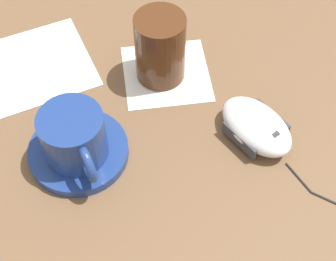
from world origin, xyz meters
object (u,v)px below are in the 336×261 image
Objects in this scene: drinking_glass at (164,47)px; saucer at (79,151)px; coffee_cup at (74,137)px; computer_mouse at (256,126)px.

saucer is at bearing 38.39° from drinking_glass.
saucer is at bearing -95.78° from coffee_cup.
computer_mouse is at bearing 173.70° from saucer.
saucer is 0.04m from coffee_cup.
coffee_cup is at bearing 84.22° from saucer.
coffee_cup is 0.88× the size of computer_mouse.
drinking_glass is (-0.13, -0.10, 0.04)m from saucer.
computer_mouse is (-0.22, 0.02, -0.03)m from coffee_cup.
drinking_glass is (-0.13, -0.11, 0.01)m from coffee_cup.
saucer is 1.16× the size of coffee_cup.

